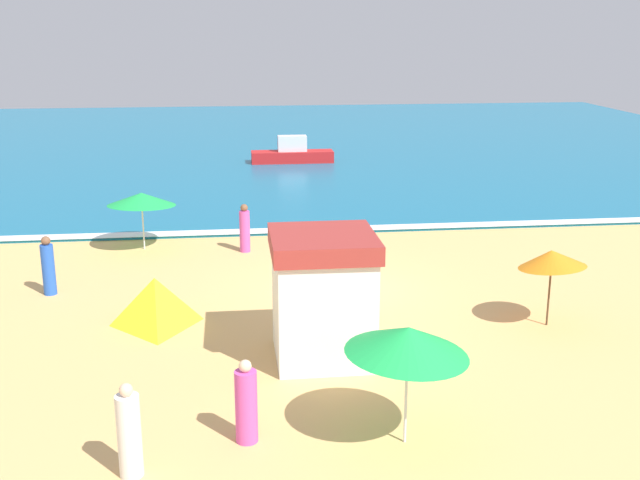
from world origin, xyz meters
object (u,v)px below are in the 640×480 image
beachgoer_5 (245,229)px  small_boat_0 (292,154)px  beach_umbrella_1 (141,199)px  beach_umbrella_4 (408,341)px  lifeguard_cabana (323,295)px  beachgoer_4 (129,434)px  beachgoer_0 (48,267)px  beach_umbrella_2 (552,259)px  beachgoer_7 (246,404)px  beach_tent (156,300)px

beachgoer_5 → small_boat_0: 16.50m
beach_umbrella_1 → beachgoer_5: size_ratio=1.85×
beachgoer_5 → beach_umbrella_4: bearing=-78.4°
lifeguard_cabana → beachgoer_4: size_ratio=1.72×
beachgoer_0 → beachgoer_5: (5.45, 3.57, -0.03)m
beach_umbrella_2 → beachgoer_5: (-7.29, 7.35, -0.97)m
beachgoer_4 → beach_umbrella_4: bearing=6.3°
beach_umbrella_1 → small_boat_0: (6.19, 15.58, -1.14)m
small_boat_0 → beach_umbrella_1: bearing=-111.7°
beachgoer_7 → small_boat_0: bearing=83.7°
beachgoer_7 → small_boat_0: 28.52m
beachgoer_0 → beach_umbrella_4: bearing=-48.0°
lifeguard_cabana → beachgoer_0: lifeguard_cabana is taller
beach_tent → beachgoer_4: beachgoer_4 is taller
beach_tent → beach_umbrella_1: bearing=98.2°
beach_umbrella_1 → small_boat_0: size_ratio=0.68×
beach_umbrella_2 → beach_umbrella_4: 6.96m
beach_umbrella_2 → beach_tent: bearing=172.4°
beach_umbrella_4 → beachgoer_4: 4.90m
beachgoer_7 → beach_umbrella_4: bearing=-7.3°
beach_umbrella_1 → beach_umbrella_2: (10.60, -8.03, 0.02)m
beach_umbrella_1 → beachgoer_0: bearing=-116.7°
beachgoer_0 → beachgoer_7: 9.98m
beachgoer_7 → beachgoer_5: bearing=88.8°
beach_umbrella_2 → lifeguard_cabana: bearing=-167.7°
beachgoer_5 → beachgoer_7: beachgoer_5 is taller
beach_umbrella_2 → beachgoer_7: size_ratio=1.49×
beach_umbrella_2 → beachgoer_7: bearing=-147.8°
small_boat_0 → beachgoer_7: bearing=-96.3°
beach_umbrella_1 → beachgoer_7: 13.17m
lifeguard_cabana → beach_umbrella_1: size_ratio=0.96×
beach_tent → beachgoer_4: bearing=-88.6°
beach_umbrella_2 → beachgoer_7: beach_umbrella_2 is taller
beachgoer_4 → beachgoer_5: size_ratio=1.04×
beachgoer_7 → small_boat_0: size_ratio=0.36×
beachgoer_0 → beach_tent: bearing=-38.8°
lifeguard_cabana → beachgoer_5: bearing=100.1°
beach_umbrella_4 → beachgoer_0: bearing=132.0°
beach_umbrella_4 → beach_umbrella_1: bearing=114.1°
beachgoer_5 → small_boat_0: (2.88, 16.25, -0.19)m
beach_umbrella_4 → beach_tent: 8.17m
beach_tent → beachgoer_5: (2.35, 6.07, 0.16)m
beach_umbrella_2 → small_boat_0: beach_umbrella_2 is taller
beach_umbrella_4 → beachgoer_0: beach_umbrella_4 is taller
lifeguard_cabana → beach_umbrella_2: (5.75, 1.25, 0.26)m
lifeguard_cabana → small_boat_0: lifeguard_cabana is taller
beach_umbrella_4 → beachgoer_7: beach_umbrella_4 is taller
beach_tent → beachgoer_7: beachgoer_7 is taller
beach_umbrella_1 → small_boat_0: bearing=68.3°
beach_umbrella_2 → beachgoer_0: 13.31m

